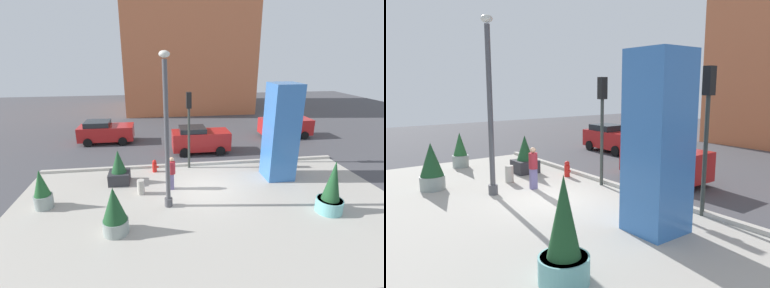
{
  "view_description": "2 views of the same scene",
  "coord_description": "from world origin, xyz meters",
  "views": [
    {
      "loc": [
        -2.34,
        -12.68,
        6.68
      ],
      "look_at": [
        -0.41,
        1.25,
        2.03
      ],
      "focal_mm": 26.02,
      "sensor_mm": 36.0,
      "label": 1
    },
    {
      "loc": [
        11.02,
        -6.98,
        4.18
      ],
      "look_at": [
        -0.27,
        1.47,
        1.93
      ],
      "focal_mm": 33.75,
      "sensor_mm": 36.0,
      "label": 2
    }
  ],
  "objects": [
    {
      "name": "potted_plant_near_left",
      "position": [
        -3.99,
        -3.17,
        0.94
      ],
      "size": [
        0.99,
        0.99,
        1.95
      ],
      "color": "gray",
      "rests_on": "ground_plane"
    },
    {
      "name": "art_pillar_blue",
      "position": [
        4.34,
        0.84,
        2.6
      ],
      "size": [
        1.48,
        1.48,
        5.2
      ],
      "primitive_type": "cube",
      "color": "#3870BC",
      "rests_on": "ground_plane"
    },
    {
      "name": "ground_plane",
      "position": [
        0.0,
        4.0,
        0.0
      ],
      "size": [
        60.0,
        60.0,
        0.0
      ],
      "primitive_type": "plane",
      "color": "#47474C"
    },
    {
      "name": "plaza_pavement",
      "position": [
        0.0,
        -2.0,
        0.0
      ],
      "size": [
        18.0,
        10.0,
        0.02
      ],
      "primitive_type": "cube",
      "color": "#ADA89E",
      "rests_on": "ground_plane"
    },
    {
      "name": "curb_strip",
      "position": [
        0.0,
        3.12,
        0.08
      ],
      "size": [
        18.0,
        0.24,
        0.16
      ],
      "primitive_type": "cube",
      "color": "#B7B2A8",
      "rests_on": "ground_plane"
    },
    {
      "name": "potted_plant_by_pillar",
      "position": [
        5.08,
        -2.9,
        0.97
      ],
      "size": [
        1.13,
        1.13,
        2.4
      ],
      "color": "#6BB2B2",
      "rests_on": "ground_plane"
    },
    {
      "name": "traffic_light_corner",
      "position": [
        -0.37,
        2.81,
        3.08
      ],
      "size": [
        0.28,
        0.42,
        4.56
      ],
      "color": "#333833",
      "rests_on": "ground_plane"
    },
    {
      "name": "lamp_post",
      "position": [
        -1.86,
        -1.48,
        3.29
      ],
      "size": [
        0.44,
        0.44,
        6.75
      ],
      "color": "#4C4C51",
      "rests_on": "ground_plane"
    },
    {
      "name": "traffic_light_far_side",
      "position": [
        4.42,
        3.03,
        3.23
      ],
      "size": [
        0.28,
        0.42,
        4.81
      ],
      "color": "#333833",
      "rests_on": "ground_plane"
    },
    {
      "name": "pedestrian_by_curb",
      "position": [
        -1.58,
        0.17,
        0.98
      ],
      "size": [
        0.39,
        0.39,
        1.75
      ],
      "color": "slate",
      "rests_on": "ground_plane"
    },
    {
      "name": "fire_hydrant",
      "position": [
        -2.44,
        2.46,
        0.37
      ],
      "size": [
        0.36,
        0.26,
        0.75
      ],
      "color": "red",
      "rests_on": "ground_plane"
    },
    {
      "name": "car_far_lane",
      "position": [
        0.73,
        5.47,
        0.94
      ],
      "size": [
        3.93,
        1.97,
        1.83
      ],
      "color": "red",
      "rests_on": "ground_plane"
    },
    {
      "name": "concrete_bollard",
      "position": [
        -3.14,
        -0.15,
        0.38
      ],
      "size": [
        0.36,
        0.36,
        0.75
      ],
      "primitive_type": "cylinder",
      "color": "#B2ADA3",
      "rests_on": "ground_plane"
    },
    {
      "name": "potted_plant_mid_plaza",
      "position": [
        -7.41,
        -0.84,
        0.84
      ],
      "size": [
        0.81,
        0.81,
        1.84
      ],
      "color": "gray",
      "rests_on": "ground_plane"
    },
    {
      "name": "potted_plant_curbside",
      "position": [
        -4.32,
        1.27,
        0.78
      ],
      "size": [
        1.09,
        1.09,
        1.85
      ],
      "color": "#2D2D33",
      "rests_on": "ground_plane"
    },
    {
      "name": "car_curb_west",
      "position": [
        -6.1,
        8.61,
        0.87
      ],
      "size": [
        4.08,
        2.05,
        1.71
      ],
      "color": "red",
      "rests_on": "ground_plane"
    }
  ]
}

